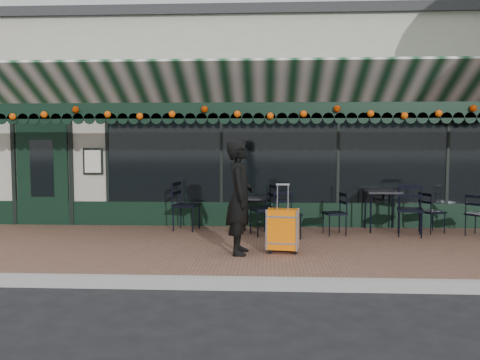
# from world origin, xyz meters

# --- Properties ---
(ground) EXTENTS (80.00, 80.00, 0.00)m
(ground) POSITION_xyz_m (0.00, 0.00, 0.00)
(ground) COLOR black
(ground) RESTS_ON ground
(sidewalk) EXTENTS (18.00, 4.00, 0.15)m
(sidewalk) POSITION_xyz_m (0.00, 2.00, 0.07)
(sidewalk) COLOR brown
(sidewalk) RESTS_ON ground
(curb) EXTENTS (18.00, 0.16, 0.15)m
(curb) POSITION_xyz_m (0.00, -0.08, 0.07)
(curb) COLOR #9E9E99
(curb) RESTS_ON ground
(restaurant_building) EXTENTS (12.00, 9.60, 4.50)m
(restaurant_building) POSITION_xyz_m (0.00, 7.84, 2.27)
(restaurant_building) COLOR #ABA394
(restaurant_building) RESTS_ON ground
(woman) EXTENTS (0.44, 0.66, 1.79)m
(woman) POSITION_xyz_m (-0.48, 1.34, 1.04)
(woman) COLOR black
(woman) RESTS_ON sidewalk
(suitcase) EXTENTS (0.51, 0.33, 1.09)m
(suitcase) POSITION_xyz_m (0.19, 1.45, 0.51)
(suitcase) COLOR orange
(suitcase) RESTS_ON sidewalk
(cafe_table_a) EXTENTS (0.65, 0.65, 0.80)m
(cafe_table_a) POSITION_xyz_m (2.22, 3.57, 0.87)
(cafe_table_a) COLOR black
(cafe_table_a) RESTS_ON sidewalk
(cafe_table_b) EXTENTS (0.52, 0.52, 0.65)m
(cafe_table_b) POSITION_xyz_m (-0.31, 3.62, 0.73)
(cafe_table_b) COLOR black
(cafe_table_b) RESTS_ON sidewalk
(chair_a_left) EXTENTS (0.49, 0.49, 0.80)m
(chair_a_left) POSITION_xyz_m (1.23, 3.09, 0.55)
(chair_a_left) COLOR black
(chair_a_left) RESTS_ON sidewalk
(chair_a_right) EXTENTS (0.52, 0.52, 0.80)m
(chair_a_right) POSITION_xyz_m (3.14, 3.40, 0.55)
(chair_a_right) COLOR black
(chair_a_right) RESTS_ON sidewalk
(chair_a_front) EXTENTS (0.58, 0.58, 0.97)m
(chair_a_front) POSITION_xyz_m (2.61, 3.02, 0.63)
(chair_a_front) COLOR black
(chair_a_front) RESTS_ON sidewalk
(chair_a_extra) EXTENTS (0.56, 0.56, 0.80)m
(chair_a_extra) POSITION_xyz_m (3.89, 3.08, 0.55)
(chair_a_extra) COLOR black
(chair_a_extra) RESTS_ON sidewalk
(chair_b_left) EXTENTS (0.62, 0.62, 0.96)m
(chair_b_left) POSITION_xyz_m (-0.11, 2.99, 0.63)
(chair_b_left) COLOR black
(chair_b_left) RESTS_ON sidewalk
(chair_b_right) EXTENTS (0.47, 0.47, 0.80)m
(chair_b_right) POSITION_xyz_m (0.15, 3.33, 0.55)
(chair_b_right) COLOR black
(chair_b_right) RESTS_ON sidewalk
(chair_b_front) EXTENTS (0.58, 0.58, 0.86)m
(chair_b_front) POSITION_xyz_m (0.32, 2.67, 0.58)
(chair_b_front) COLOR black
(chair_b_front) RESTS_ON sidewalk
(chair_solo) EXTENTS (0.58, 0.58, 0.98)m
(chair_solo) POSITION_xyz_m (-1.65, 3.43, 0.64)
(chair_solo) COLOR black
(chair_solo) RESTS_ON sidewalk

